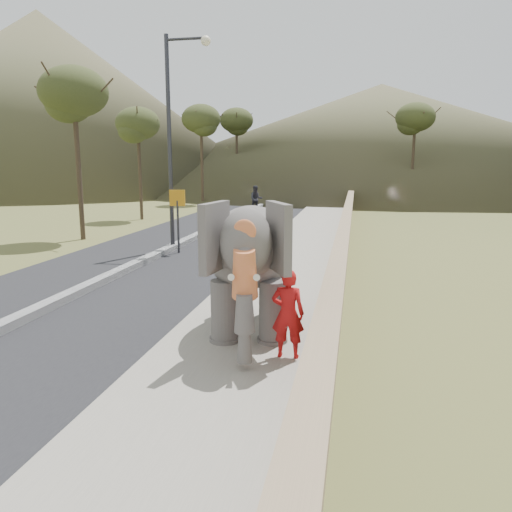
% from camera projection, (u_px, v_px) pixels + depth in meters
% --- Properties ---
extents(ground, '(160.00, 160.00, 0.00)m').
position_uv_depth(ground, '(176.00, 454.00, 6.00)').
color(ground, olive).
rests_on(ground, ground).
extents(road, '(7.00, 120.00, 0.03)m').
position_uv_depth(road, '(139.00, 266.00, 16.59)').
color(road, black).
rests_on(road, ground).
extents(median, '(0.35, 120.00, 0.22)m').
position_uv_depth(median, '(139.00, 263.00, 16.57)').
color(median, black).
rests_on(median, ground).
extents(walkway, '(3.00, 120.00, 0.15)m').
position_uv_depth(walkway, '(288.00, 271.00, 15.62)').
color(walkway, '#9E9687').
rests_on(walkway, ground).
extents(parapet, '(0.30, 120.00, 1.10)m').
position_uv_depth(parapet, '(342.00, 258.00, 15.21)').
color(parapet, tan).
rests_on(parapet, ground).
extents(lamppost, '(1.76, 0.36, 8.00)m').
position_uv_depth(lamppost, '(177.00, 122.00, 18.69)').
color(lamppost, '#2D2C31').
rests_on(lamppost, ground).
extents(signboard, '(0.60, 0.08, 2.40)m').
position_uv_depth(signboard, '(178.00, 210.00, 18.59)').
color(signboard, '#2D2D33').
rests_on(signboard, ground).
extents(hill_left, '(60.00, 60.00, 22.00)m').
position_uv_depth(hill_left, '(43.00, 101.00, 64.20)').
color(hill_left, brown).
rests_on(hill_left, ground).
extents(hill_far, '(80.00, 80.00, 14.00)m').
position_uv_depth(hill_far, '(380.00, 135.00, 71.13)').
color(hill_far, brown).
rests_on(hill_far, ground).
extents(elephant_and_man, '(2.41, 3.82, 2.59)m').
position_uv_depth(elephant_and_man, '(251.00, 265.00, 9.85)').
color(elephant_and_man, slate).
rests_on(elephant_and_man, ground).
extents(motorcyclist, '(2.44, 1.66, 1.92)m').
position_uv_depth(motorcyclist, '(267.00, 204.00, 31.17)').
color(motorcyclist, maroon).
rests_on(motorcyclist, ground).
extents(trees, '(47.83, 42.37, 9.02)m').
position_uv_depth(trees, '(380.00, 155.00, 34.48)').
color(trees, '#473828').
rests_on(trees, ground).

